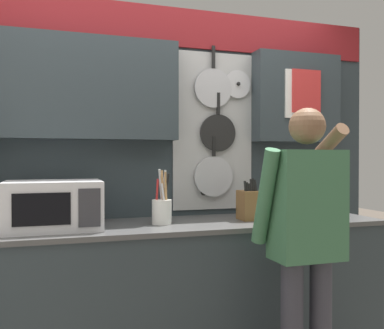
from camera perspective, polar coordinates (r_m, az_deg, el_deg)
The scene contains 6 objects.
base_cabinet_counter at distance 2.86m, azimuth -0.25°, elevation -17.04°, with size 2.53×0.66×0.93m.
back_wall_unit at distance 3.00m, azimuth -2.33°, elevation 3.28°, with size 3.10×0.23×2.40m.
microwave at distance 2.59m, azimuth -17.97°, elevation -5.17°, with size 0.53×0.40×0.28m.
knife_block at distance 2.87m, azimuth 7.49°, elevation -5.33°, with size 0.11×0.15×0.28m.
utensil_crock at distance 2.67m, azimuth -4.03°, elevation -5.97°, with size 0.12×0.12×0.34m.
person at distance 2.44m, azimuth 14.92°, elevation -8.25°, with size 0.54×0.58×1.62m.
Camera 1 is at (-0.82, -2.60, 1.34)m, focal length 40.00 mm.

